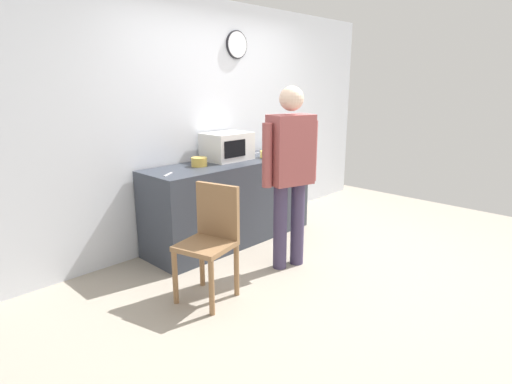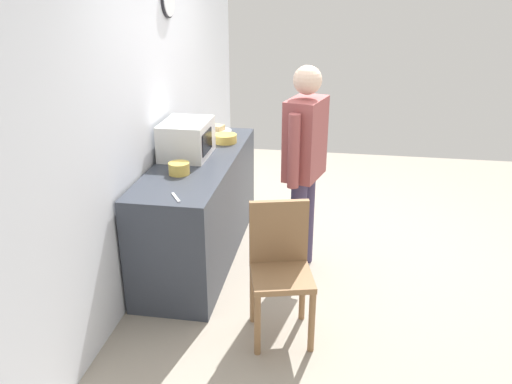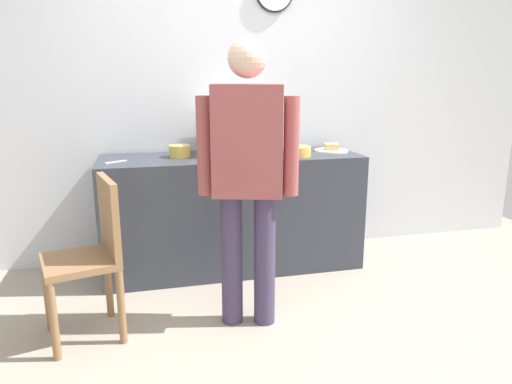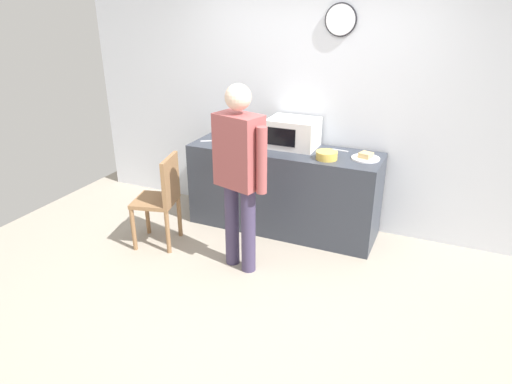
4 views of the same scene
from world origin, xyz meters
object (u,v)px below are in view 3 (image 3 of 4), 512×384
object	(u,v)px
fork_utensil	(292,150)
person_standing	(248,166)
cereal_bowl	(180,151)
spoon_utensil	(116,162)
salad_bowl	(297,151)
microwave	(236,135)
sandwich_plate	(331,149)
wooden_chair	(93,251)

from	to	relation	value
fork_utensil	person_standing	xyz separation A→B (m)	(-0.62, -1.08, 0.09)
cereal_bowl	spoon_utensil	xyz separation A→B (m)	(-0.46, -0.12, -0.04)
salad_bowl	cereal_bowl	size ratio (longest dim) A/B	1.29
cereal_bowl	fork_utensil	world-z (taller)	cereal_bowl
salad_bowl	spoon_utensil	world-z (taller)	salad_bowl
microwave	fork_utensil	size ratio (longest dim) A/B	2.94
sandwich_plate	person_standing	xyz separation A→B (m)	(-0.91, -0.92, 0.07)
salad_bowl	person_standing	bearing A→B (deg)	-126.16
sandwich_plate	fork_utensil	bearing A→B (deg)	152.06
sandwich_plate	spoon_utensil	xyz separation A→B (m)	(-1.68, -0.10, -0.01)
microwave	spoon_utensil	xyz separation A→B (m)	(-0.91, -0.18, -0.15)
microwave	fork_utensil	world-z (taller)	microwave
person_standing	wooden_chair	world-z (taller)	person_standing
salad_bowl	wooden_chair	size ratio (longest dim) A/B	0.22
sandwich_plate	fork_utensil	size ratio (longest dim) A/B	1.60
spoon_utensil	wooden_chair	world-z (taller)	wooden_chair
cereal_bowl	wooden_chair	size ratio (longest dim) A/B	0.17
sandwich_plate	wooden_chair	distance (m)	2.03
microwave	fork_utensil	xyz separation A→B (m)	(0.49, 0.07, -0.15)
spoon_utensil	fork_utensil	bearing A→B (deg)	10.24
salad_bowl	person_standing	world-z (taller)	person_standing
salad_bowl	cereal_bowl	xyz separation A→B (m)	(-0.88, 0.17, 0.01)
fork_utensil	microwave	bearing A→B (deg)	-171.66
cereal_bowl	fork_utensil	distance (m)	0.94
person_standing	cereal_bowl	bearing A→B (deg)	108.43
salad_bowl	person_standing	distance (m)	0.95
microwave	sandwich_plate	distance (m)	0.79
salad_bowl	microwave	bearing A→B (deg)	151.21
salad_bowl	sandwich_plate	bearing A→B (deg)	24.10
microwave	wooden_chair	size ratio (longest dim) A/B	0.53
microwave	salad_bowl	distance (m)	0.50
person_standing	wooden_chair	distance (m)	1.02
wooden_chair	fork_utensil	bearing A→B (deg)	33.32
cereal_bowl	sandwich_plate	bearing A→B (deg)	-0.83
sandwich_plate	salad_bowl	bearing A→B (deg)	-155.90
person_standing	wooden_chair	size ratio (longest dim) A/B	1.81
microwave	person_standing	world-z (taller)	person_standing
fork_utensil	salad_bowl	bearing A→B (deg)	-100.33
microwave	wooden_chair	xyz separation A→B (m)	(-1.03, -0.93, -0.53)
sandwich_plate	spoon_utensil	world-z (taller)	sandwich_plate
fork_utensil	cereal_bowl	bearing A→B (deg)	-171.71
sandwich_plate	fork_utensil	world-z (taller)	sandwich_plate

